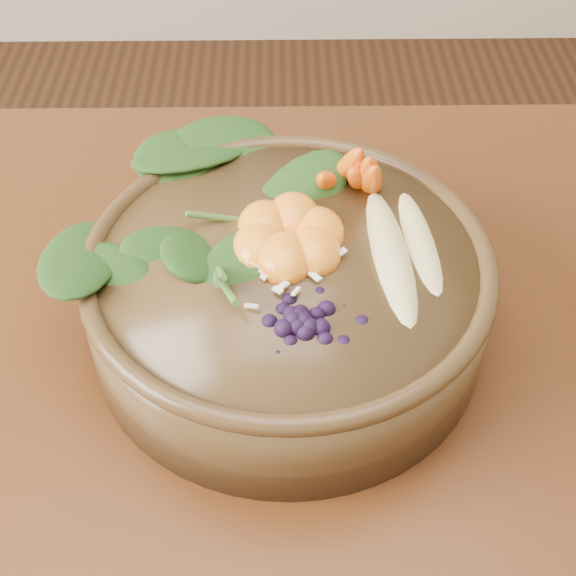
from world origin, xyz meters
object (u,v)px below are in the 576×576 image
carrot_cluster (350,142)px  banana_halves (407,233)px  dining_table (99,526)px  kale_heap (220,183)px  stoneware_bowl (288,297)px  mandarin_cluster (289,224)px  blueberry_pile (301,300)px

carrot_cluster → banana_halves: size_ratio=0.48×
dining_table → kale_heap: (0.10, 0.18, 0.20)m
stoneware_bowl → carrot_cluster: bearing=60.2°
dining_table → mandarin_cluster: size_ratio=16.47×
stoneware_bowl → mandarin_cluster: (0.00, 0.02, 0.06)m
dining_table → carrot_cluster: (0.20, 0.20, 0.22)m
carrot_cluster → kale_heap: bearing=-169.5°
stoneware_bowl → mandarin_cluster: 0.06m
blueberry_pile → stoneware_bowl: bearing=96.8°
blueberry_pile → mandarin_cluster: bearing=94.7°
carrot_cluster → banana_halves: bearing=-66.9°
dining_table → mandarin_cluster: (0.15, 0.14, 0.19)m
dining_table → banana_halves: (0.24, 0.13, 0.19)m
kale_heap → carrot_cluster: 0.11m
dining_table → kale_heap: kale_heap is taller
dining_table → stoneware_bowl: size_ratio=5.22×
stoneware_bowl → blueberry_pile: (0.01, -0.06, 0.06)m
banana_halves → mandarin_cluster: bearing=170.3°
dining_table → stoneware_bowl: (0.15, 0.12, 0.13)m
banana_halves → blueberry_pile: size_ratio=1.23×
blueberry_pile → carrot_cluster: bearing=74.4°
kale_heap → banana_halves: kale_heap is taller
stoneware_bowl → kale_heap: kale_heap is taller
banana_halves → mandarin_cluster: size_ratio=1.80×
dining_table → blueberry_pile: 0.26m
stoneware_bowl → carrot_cluster: (0.05, 0.09, 0.08)m
banana_halves → blueberry_pile: (-0.08, -0.07, 0.01)m
stoneware_bowl → banana_halves: (0.09, 0.01, 0.06)m
dining_table → mandarin_cluster: bearing=42.5°
mandarin_cluster → carrot_cluster: bearing=54.1°
mandarin_cluster → blueberry_pile: (0.01, -0.08, 0.00)m
banana_halves → carrot_cluster: bearing=113.1°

